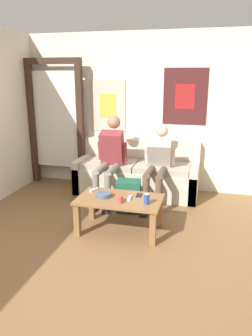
{
  "coord_description": "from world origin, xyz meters",
  "views": [
    {
      "loc": [
        1.13,
        -2.72,
        1.9
      ],
      "look_at": [
        0.05,
        1.37,
        0.68
      ],
      "focal_mm": 35.0,
      "sensor_mm": 36.0,
      "label": 1
    }
  ],
  "objects_px": {
    "coffee_table": "(120,204)",
    "pillar_candle": "(120,199)",
    "person_seated_teen": "(158,162)",
    "ceramic_bowl": "(104,194)",
    "game_controller_near_right": "(94,190)",
    "game_controller_near_left": "(130,198)",
    "cell_phone": "(139,195)",
    "person_seated_adult": "(110,156)",
    "drink_can_blue": "(147,199)",
    "couch": "(137,175)",
    "backpack": "(128,197)"
  },
  "relations": [
    {
      "from": "cell_phone",
      "to": "person_seated_adult",
      "type": "bearing_deg",
      "value": 127.04
    },
    {
      "from": "ceramic_bowl",
      "to": "cell_phone",
      "type": "relative_size",
      "value": 1.37
    },
    {
      "from": "coffee_table",
      "to": "ceramic_bowl",
      "type": "relative_size",
      "value": 5.39
    },
    {
      "from": "game_controller_near_right",
      "to": "ceramic_bowl",
      "type": "bearing_deg",
      "value": -42.78
    },
    {
      "from": "game_controller_near_left",
      "to": "drink_can_blue",
      "type": "bearing_deg",
      "value": -23.09
    },
    {
      "from": "person_seated_teen",
      "to": "ceramic_bowl",
      "type": "xyz_separation_m",
      "value": [
        -0.49,
        -1.05,
        -0.17
      ]
    },
    {
      "from": "person_seated_adult",
      "to": "game_controller_near_left",
      "type": "xyz_separation_m",
      "value": [
        0.56,
        -1.01,
        -0.25
      ]
    },
    {
      "from": "person_seated_adult",
      "to": "pillar_candle",
      "type": "relative_size",
      "value": 13.65
    },
    {
      "from": "cell_phone",
      "to": "couch",
      "type": "bearing_deg",
      "value": 104.12
    },
    {
      "from": "pillar_candle",
      "to": "game_controller_near_left",
      "type": "height_order",
      "value": "pillar_candle"
    },
    {
      "from": "coffee_table",
      "to": "game_controller_near_left",
      "type": "height_order",
      "value": "game_controller_near_left"
    },
    {
      "from": "couch",
      "to": "backpack",
      "type": "distance_m",
      "value": 0.76
    },
    {
      "from": "person_seated_adult",
      "to": "game_controller_near_left",
      "type": "height_order",
      "value": "person_seated_adult"
    },
    {
      "from": "ceramic_bowl",
      "to": "pillar_candle",
      "type": "height_order",
      "value": "pillar_candle"
    },
    {
      "from": "pillar_candle",
      "to": "ceramic_bowl",
      "type": "bearing_deg",
      "value": 152.4
    },
    {
      "from": "couch",
      "to": "game_controller_near_right",
      "type": "bearing_deg",
      "value": -103.53
    },
    {
      "from": "coffee_table",
      "to": "pillar_candle",
      "type": "height_order",
      "value": "pillar_candle"
    },
    {
      "from": "coffee_table",
      "to": "pillar_candle",
      "type": "distance_m",
      "value": 0.18
    },
    {
      "from": "backpack",
      "to": "ceramic_bowl",
      "type": "relative_size",
      "value": 2.31
    },
    {
      "from": "coffee_table",
      "to": "ceramic_bowl",
      "type": "bearing_deg",
      "value": -178.64
    },
    {
      "from": "couch",
      "to": "person_seated_adult",
      "type": "distance_m",
      "value": 0.65
    },
    {
      "from": "ceramic_bowl",
      "to": "cell_phone",
      "type": "height_order",
      "value": "ceramic_bowl"
    },
    {
      "from": "person_seated_teen",
      "to": "drink_can_blue",
      "type": "height_order",
      "value": "person_seated_teen"
    },
    {
      "from": "pillar_candle",
      "to": "cell_phone",
      "type": "relative_size",
      "value": 0.67
    },
    {
      "from": "ceramic_bowl",
      "to": "game_controller_near_left",
      "type": "xyz_separation_m",
      "value": [
        0.32,
        0.01,
        -0.02
      ]
    },
    {
      "from": "couch",
      "to": "ceramic_bowl",
      "type": "height_order",
      "value": "couch"
    },
    {
      "from": "ceramic_bowl",
      "to": "person_seated_teen",
      "type": "bearing_deg",
      "value": 64.81
    },
    {
      "from": "person_seated_adult",
      "to": "pillar_candle",
      "type": "distance_m",
      "value": 1.25
    },
    {
      "from": "ceramic_bowl",
      "to": "game_controller_near_left",
      "type": "relative_size",
      "value": 1.31
    },
    {
      "from": "pillar_candle",
      "to": "drink_can_blue",
      "type": "relative_size",
      "value": 0.76
    },
    {
      "from": "coffee_table",
      "to": "drink_can_blue",
      "type": "height_order",
      "value": "drink_can_blue"
    },
    {
      "from": "pillar_candle",
      "to": "game_controller_near_right",
      "type": "distance_m",
      "value": 0.53
    },
    {
      "from": "person_seated_teen",
      "to": "game_controller_near_right",
      "type": "height_order",
      "value": "person_seated_teen"
    },
    {
      "from": "coffee_table",
      "to": "game_controller_near_left",
      "type": "distance_m",
      "value": 0.15
    },
    {
      "from": "couch",
      "to": "person_seated_teen",
      "type": "bearing_deg",
      "value": -41.26
    },
    {
      "from": "person_seated_adult",
      "to": "drink_can_blue",
      "type": "xyz_separation_m",
      "value": [
        0.79,
        -1.1,
        -0.2
      ]
    },
    {
      "from": "backpack",
      "to": "drink_can_blue",
      "type": "distance_m",
      "value": 0.89
    },
    {
      "from": "person_seated_adult",
      "to": "game_controller_near_left",
      "type": "relative_size",
      "value": 8.73
    },
    {
      "from": "ceramic_bowl",
      "to": "pillar_candle",
      "type": "relative_size",
      "value": 2.05
    },
    {
      "from": "coffee_table",
      "to": "couch",
      "type": "bearing_deg",
      "value": 94.23
    },
    {
      "from": "couch",
      "to": "ceramic_bowl",
      "type": "xyz_separation_m",
      "value": [
        -0.1,
        -1.4,
        0.17
      ]
    },
    {
      "from": "pillar_candle",
      "to": "drink_can_blue",
      "type": "distance_m",
      "value": 0.32
    },
    {
      "from": "drink_can_blue",
      "to": "person_seated_teen",
      "type": "bearing_deg",
      "value": 93.08
    },
    {
      "from": "backpack",
      "to": "game_controller_near_left",
      "type": "height_order",
      "value": "game_controller_near_left"
    },
    {
      "from": "pillar_candle",
      "to": "game_controller_near_left",
      "type": "distance_m",
      "value": 0.16
    },
    {
      "from": "backpack",
      "to": "game_controller_near_left",
      "type": "xyz_separation_m",
      "value": [
        0.18,
        -0.64,
        0.23
      ]
    },
    {
      "from": "coffee_table",
      "to": "person_seated_teen",
      "type": "distance_m",
      "value": 1.12
    },
    {
      "from": "ceramic_bowl",
      "to": "game_controller_near_left",
      "type": "height_order",
      "value": "ceramic_bowl"
    },
    {
      "from": "person_seated_adult",
      "to": "person_seated_teen",
      "type": "bearing_deg",
      "value": 2.81
    },
    {
      "from": "person_seated_adult",
      "to": "ceramic_bowl",
      "type": "xyz_separation_m",
      "value": [
        0.24,
        -1.01,
        -0.23
      ]
    }
  ]
}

